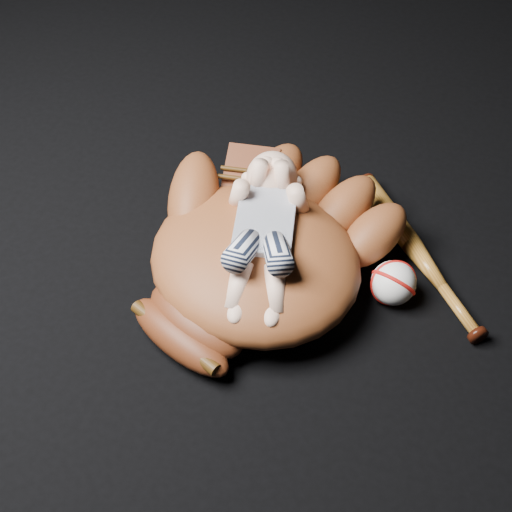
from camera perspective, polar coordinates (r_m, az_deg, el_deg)
name	(u,v)px	position (r m, az deg, el deg)	size (l,w,h in m)	color
baseball_glove	(255,254)	(1.25, -0.07, 0.20)	(0.48, 0.55, 0.17)	#632E15
newborn_baby	(263,233)	(1.21, 0.59, 1.87)	(0.16, 0.36, 0.14)	beige
baseball_bat	(418,253)	(1.37, 12.82, 0.23)	(0.04, 0.42, 0.04)	#975C1D
baseball	(393,283)	(1.28, 10.94, -2.13)	(0.08, 0.08, 0.08)	white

